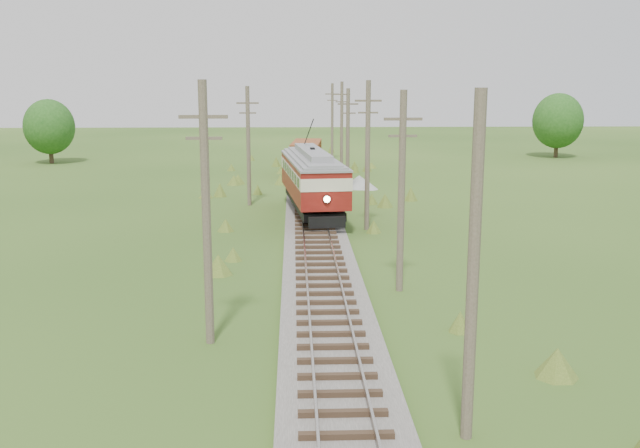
{
  "coord_description": "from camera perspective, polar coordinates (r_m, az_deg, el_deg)",
  "views": [
    {
      "loc": [
        -1.27,
        -11.63,
        8.95
      ],
      "look_at": [
        0.0,
        22.02,
        2.18
      ],
      "focal_mm": 40.0,
      "sensor_mm": 36.0,
      "label": 1
    }
  ],
  "objects": [
    {
      "name": "tree_mid_b",
      "position": [
        89.4,
        18.5,
        7.84
      ],
      "size": [
        5.88,
        5.88,
        7.57
      ],
      "color": "#38281C",
      "rests_on": "ground"
    },
    {
      "name": "utility_pole_l_a",
      "position": [
        24.2,
        -9.08,
        0.94
      ],
      "size": [
        1.6,
        0.3,
        9.0
      ],
      "color": "brown",
      "rests_on": "ground"
    },
    {
      "name": "utility_pole_r_3",
      "position": [
        43.08,
        3.82,
        5.59
      ],
      "size": [
        1.6,
        0.3,
        9.0
      ],
      "color": "brown",
      "rests_on": "ground"
    },
    {
      "name": "gondola",
      "position": [
        69.05,
        -1.1,
        5.6
      ],
      "size": [
        3.25,
        8.21,
        2.66
      ],
      "rotation": [
        0.0,
        0.0,
        -0.08
      ],
      "color": "black",
      "rests_on": "ground"
    },
    {
      "name": "utility_pole_r_6",
      "position": [
        81.87,
        0.99,
        8.24
      ],
      "size": [
        1.6,
        0.3,
        8.7
      ],
      "color": "brown",
      "rests_on": "ground"
    },
    {
      "name": "utility_pole_l_b",
      "position": [
        51.93,
        -5.75,
        6.32
      ],
      "size": [
        1.6,
        0.3,
        8.6
      ],
      "color": "brown",
      "rests_on": "ground"
    },
    {
      "name": "streetcar",
      "position": [
        47.27,
        -0.6,
        3.85
      ],
      "size": [
        4.34,
        13.26,
        6.0
      ],
      "rotation": [
        0.0,
        0.0,
        0.1
      ],
      "color": "black",
      "rests_on": "ground"
    },
    {
      "name": "utility_pole_r_2",
      "position": [
        30.32,
        6.54,
        2.72
      ],
      "size": [
        1.6,
        0.3,
        8.6
      ],
      "color": "brown",
      "rests_on": "ground"
    },
    {
      "name": "utility_pole_r_1",
      "position": [
        17.78,
        12.16,
        -3.71
      ],
      "size": [
        0.3,
        0.3,
        8.8
      ],
      "color": "brown",
      "rests_on": "ground"
    },
    {
      "name": "utility_pole_r_5",
      "position": [
        68.93,
        1.75,
        7.73
      ],
      "size": [
        1.6,
        0.3,
        8.9
      ],
      "color": "brown",
      "rests_on": "ground"
    },
    {
      "name": "railbed_main",
      "position": [
        46.48,
        -0.56,
        0.52
      ],
      "size": [
        3.6,
        96.0,
        0.57
      ],
      "color": "#605B54",
      "rests_on": "ground"
    },
    {
      "name": "utility_pole_r_4",
      "position": [
        55.98,
        2.24,
        6.63
      ],
      "size": [
        1.6,
        0.3,
        8.4
      ],
      "color": "brown",
      "rests_on": "ground"
    },
    {
      "name": "gravel_pile",
      "position": [
        60.71,
        3.27,
        3.36
      ],
      "size": [
        2.97,
        3.15,
        1.08
      ],
      "color": "gray",
      "rests_on": "ground"
    },
    {
      "name": "tree_mid_a",
      "position": [
        84.14,
        -20.85,
        7.28
      ],
      "size": [
        5.46,
        5.46,
        7.03
      ],
      "color": "#38281C",
      "rests_on": "ground"
    }
  ]
}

